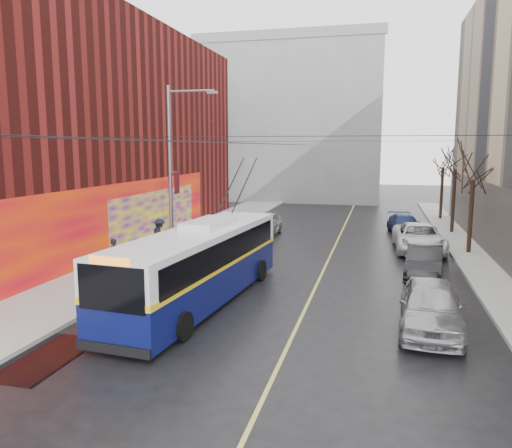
{
  "coord_description": "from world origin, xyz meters",
  "views": [
    {
      "loc": [
        4.04,
        -13.52,
        5.98
      ],
      "look_at": [
        -1.48,
        8.66,
        2.45
      ],
      "focal_mm": 35.0,
      "sensor_mm": 36.0,
      "label": 1
    }
  ],
  "objects_px": {
    "parked_car_a": "(431,306)",
    "parked_car_c": "(419,238)",
    "streetlight_pole": "(173,170)",
    "pedestrian_b": "(159,236)",
    "tree_far": "(444,158)",
    "parked_car_d": "(405,225)",
    "pedestrian_a": "(115,257)",
    "pedestrian_c": "(160,235)",
    "parked_car_b": "(425,262)",
    "following_car": "(265,224)",
    "tree_near": "(474,166)",
    "trolleybus": "(199,264)",
    "tree_mid": "(456,158)"
  },
  "relations": [
    {
      "from": "tree_far",
      "to": "pedestrian_b",
      "type": "distance_m",
      "value": 24.95
    },
    {
      "from": "tree_mid",
      "to": "pedestrian_c",
      "type": "bearing_deg",
      "value": -147.55
    },
    {
      "from": "tree_mid",
      "to": "pedestrian_a",
      "type": "relative_size",
      "value": 3.96
    },
    {
      "from": "streetlight_pole",
      "to": "trolleybus",
      "type": "height_order",
      "value": "streetlight_pole"
    },
    {
      "from": "parked_car_d",
      "to": "pedestrian_c",
      "type": "xyz_separation_m",
      "value": [
        -13.79,
        -9.92,
        0.4
      ]
    },
    {
      "from": "trolleybus",
      "to": "parked_car_a",
      "type": "distance_m",
      "value": 8.53
    },
    {
      "from": "tree_far",
      "to": "pedestrian_a",
      "type": "distance_m",
      "value": 28.97
    },
    {
      "from": "following_car",
      "to": "pedestrian_a",
      "type": "relative_size",
      "value": 2.75
    },
    {
      "from": "parked_car_b",
      "to": "streetlight_pole",
      "type": "bearing_deg",
      "value": -172.23
    },
    {
      "from": "parked_car_c",
      "to": "following_car",
      "type": "bearing_deg",
      "value": 160.04
    },
    {
      "from": "parked_car_d",
      "to": "pedestrian_c",
      "type": "distance_m",
      "value": 16.99
    },
    {
      "from": "streetlight_pole",
      "to": "following_car",
      "type": "xyz_separation_m",
      "value": [
        2.62,
        9.29,
        -4.06
      ]
    },
    {
      "from": "parked_car_d",
      "to": "trolleybus",
      "type": "bearing_deg",
      "value": -124.29
    },
    {
      "from": "tree_near",
      "to": "parked_car_d",
      "type": "distance_m",
      "value": 8.13
    },
    {
      "from": "parked_car_c",
      "to": "parked_car_b",
      "type": "bearing_deg",
      "value": -94.29
    },
    {
      "from": "tree_mid",
      "to": "pedestrian_a",
      "type": "distance_m",
      "value": 23.73
    },
    {
      "from": "trolleybus",
      "to": "parked_car_a",
      "type": "relative_size",
      "value": 2.4
    },
    {
      "from": "pedestrian_a",
      "to": "following_car",
      "type": "bearing_deg",
      "value": 1.39
    },
    {
      "from": "streetlight_pole",
      "to": "tree_far",
      "type": "xyz_separation_m",
      "value": [
        15.14,
        20.0,
        0.3
      ]
    },
    {
      "from": "tree_mid",
      "to": "parked_car_c",
      "type": "bearing_deg",
      "value": -111.58
    },
    {
      "from": "parked_car_c",
      "to": "pedestrian_c",
      "type": "relative_size",
      "value": 3.13
    },
    {
      "from": "tree_far",
      "to": "parked_car_b",
      "type": "height_order",
      "value": "tree_far"
    },
    {
      "from": "parked_car_b",
      "to": "pedestrian_a",
      "type": "distance_m",
      "value": 14.3
    },
    {
      "from": "streetlight_pole",
      "to": "pedestrian_b",
      "type": "relative_size",
      "value": 5.37
    },
    {
      "from": "pedestrian_a",
      "to": "tree_near",
      "type": "bearing_deg",
      "value": -41.11
    },
    {
      "from": "tree_far",
      "to": "parked_car_d",
      "type": "xyz_separation_m",
      "value": [
        -3.2,
        -7.89,
        -4.47
      ]
    },
    {
      "from": "parked_car_c",
      "to": "following_car",
      "type": "height_order",
      "value": "parked_car_c"
    },
    {
      "from": "streetlight_pole",
      "to": "following_car",
      "type": "bearing_deg",
      "value": 74.25
    },
    {
      "from": "tree_mid",
      "to": "tree_far",
      "type": "xyz_separation_m",
      "value": [
        0.0,
        7.0,
        -0.11
      ]
    },
    {
      "from": "tree_mid",
      "to": "parked_car_b",
      "type": "xyz_separation_m",
      "value": [
        -2.83,
        -12.82,
        -4.51
      ]
    },
    {
      "from": "tree_far",
      "to": "parked_car_a",
      "type": "distance_m",
      "value": 27.44
    },
    {
      "from": "tree_near",
      "to": "following_car",
      "type": "distance_m",
      "value": 13.6
    },
    {
      "from": "pedestrian_a",
      "to": "pedestrian_c",
      "type": "height_order",
      "value": "pedestrian_c"
    },
    {
      "from": "parked_car_a",
      "to": "parked_car_c",
      "type": "bearing_deg",
      "value": 91.06
    },
    {
      "from": "tree_far",
      "to": "parked_car_d",
      "type": "bearing_deg",
      "value": -112.08
    },
    {
      "from": "parked_car_b",
      "to": "trolleybus",
      "type": "bearing_deg",
      "value": -138.75
    },
    {
      "from": "parked_car_b",
      "to": "parked_car_d",
      "type": "xyz_separation_m",
      "value": [
        -0.37,
        11.93,
        -0.06
      ]
    },
    {
      "from": "trolleybus",
      "to": "following_car",
      "type": "distance_m",
      "value": 15.15
    },
    {
      "from": "tree_mid",
      "to": "parked_car_b",
      "type": "bearing_deg",
      "value": -102.45
    },
    {
      "from": "pedestrian_a",
      "to": "trolleybus",
      "type": "bearing_deg",
      "value": -96.59
    },
    {
      "from": "tree_far",
      "to": "parked_car_c",
      "type": "bearing_deg",
      "value": -100.99
    },
    {
      "from": "pedestrian_c",
      "to": "parked_car_d",
      "type": "bearing_deg",
      "value": -80.45
    },
    {
      "from": "tree_far",
      "to": "trolleybus",
      "type": "distance_m",
      "value": 28.55
    },
    {
      "from": "following_car",
      "to": "pedestrian_b",
      "type": "height_order",
      "value": "pedestrian_b"
    },
    {
      "from": "trolleybus",
      "to": "pedestrian_c",
      "type": "height_order",
      "value": "trolleybus"
    },
    {
      "from": "tree_near",
      "to": "tree_far",
      "type": "height_order",
      "value": "tree_far"
    },
    {
      "from": "trolleybus",
      "to": "parked_car_d",
      "type": "xyz_separation_m",
      "value": [
        8.42,
        17.93,
        -0.86
      ]
    },
    {
      "from": "parked_car_b",
      "to": "parked_car_d",
      "type": "bearing_deg",
      "value": 98.7
    },
    {
      "from": "streetlight_pole",
      "to": "parked_car_d",
      "type": "relative_size",
      "value": 1.94
    },
    {
      "from": "tree_near",
      "to": "pedestrian_c",
      "type": "xyz_separation_m",
      "value": [
        -16.99,
        -3.8,
        -3.9
      ]
    }
  ]
}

